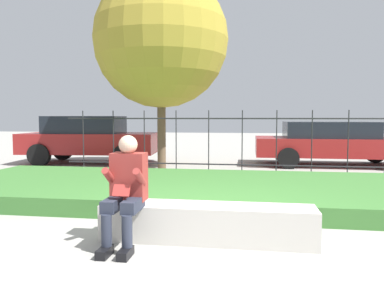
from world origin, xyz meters
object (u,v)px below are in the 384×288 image
car_parked_left (89,138)px  car_parked_right (333,142)px  stone_bench (207,225)px  person_seated_reader (126,187)px  tree_behind_fence (161,41)px

car_parked_left → car_parked_right: bearing=-0.9°
stone_bench → car_parked_right: (2.92, 7.27, 0.50)m
person_seated_reader → car_parked_right: (3.79, 7.53, 0.03)m
stone_bench → car_parked_right: car_parked_right is taller
stone_bench → car_parked_right: size_ratio=0.53×
car_parked_right → car_parked_left: (-7.33, -0.51, 0.08)m
stone_bench → person_seated_reader: 1.03m
car_parked_right → tree_behind_fence: (-4.80, -1.54, 2.77)m
stone_bench → car_parked_left: bearing=123.1°
car_parked_right → tree_behind_fence: bearing=-162.4°
stone_bench → person_seated_reader: (-0.87, -0.26, 0.47)m
car_parked_right → car_parked_left: size_ratio=1.10×
person_seated_reader → car_parked_right: bearing=63.3°
person_seated_reader → car_parked_right: car_parked_right is taller
stone_bench → car_parked_left: car_parked_left is taller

